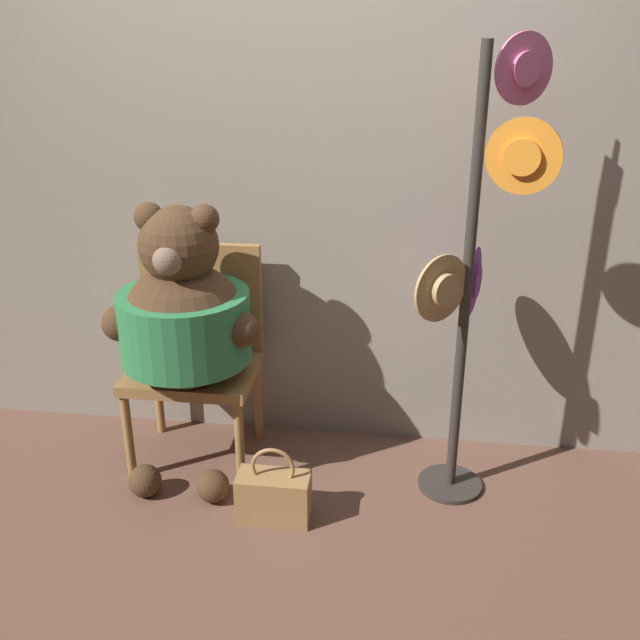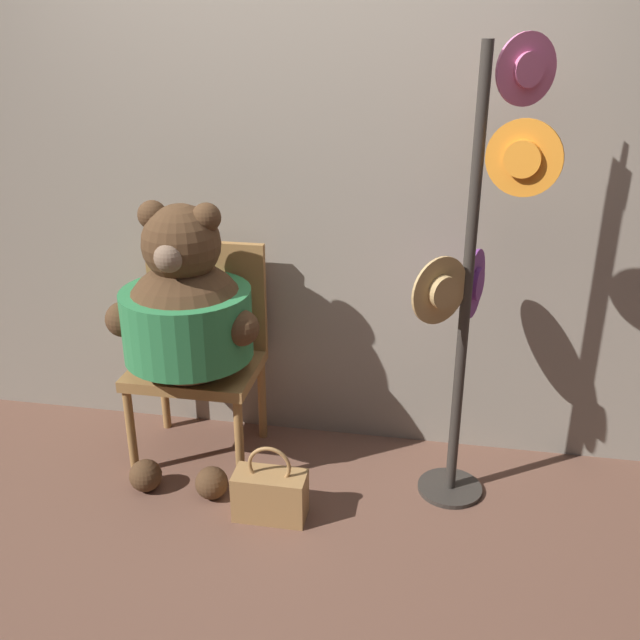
# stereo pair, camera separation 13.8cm
# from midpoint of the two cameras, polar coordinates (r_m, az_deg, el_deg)

# --- Properties ---
(ground_plane) EXTENTS (14.00, 14.00, 0.00)m
(ground_plane) POSITION_cam_midpoint_polar(r_m,az_deg,el_deg) (3.18, -4.77, -14.02)
(ground_plane) COLOR brown
(wall_back) EXTENTS (8.00, 0.10, 2.28)m
(wall_back) POSITION_cam_midpoint_polar(r_m,az_deg,el_deg) (3.24, -3.18, 9.21)
(wall_back) COLOR gray
(wall_back) RESTS_ON ground_plane
(chair) EXTENTS (0.56, 0.45, 0.99)m
(chair) POSITION_cam_midpoint_polar(r_m,az_deg,el_deg) (3.30, -11.00, -2.10)
(chair) COLOR #9E703D
(chair) RESTS_ON ground_plane
(teddy_bear) EXTENTS (0.67, 0.60, 1.23)m
(teddy_bear) POSITION_cam_midpoint_polar(r_m,az_deg,el_deg) (3.08, -12.09, 0.10)
(teddy_bear) COLOR #4C331E
(teddy_bear) RESTS_ON ground_plane
(hat_display_rack) EXTENTS (0.49, 0.45, 1.87)m
(hat_display_rack) POSITION_cam_midpoint_polar(r_m,az_deg,el_deg) (2.83, 10.92, 3.63)
(hat_display_rack) COLOR #332D28
(hat_display_rack) RESTS_ON ground_plane
(handbag_on_ground) EXTENTS (0.30, 0.14, 0.34)m
(handbag_on_ground) POSITION_cam_midpoint_polar(r_m,az_deg,el_deg) (3.01, -5.08, -13.81)
(handbag_on_ground) COLOR #A87A47
(handbag_on_ground) RESTS_ON ground_plane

